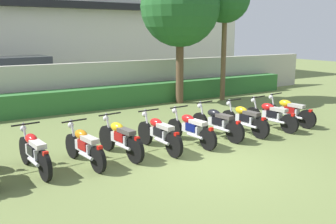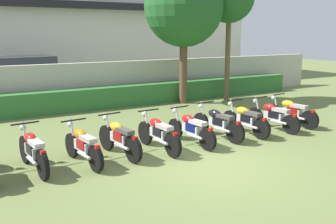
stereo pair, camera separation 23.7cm
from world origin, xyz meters
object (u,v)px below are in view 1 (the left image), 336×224
motorcycle_in_row_1 (34,151)px  motorcycle_in_row_3 (120,138)px  motorcycle_in_row_6 (217,122)px  motorcycle_in_row_8 (271,115)px  parked_car (20,79)px  motorcycle_in_row_2 (84,146)px  motorcycle_in_row_5 (191,128)px  tree_near_inspector (180,7)px  motorcycle_in_row_4 (159,133)px  motorcycle_in_row_7 (244,119)px  motorcycle_in_row_9 (288,111)px

motorcycle_in_row_1 → motorcycle_in_row_3: size_ratio=1.00×
motorcycle_in_row_1 → motorcycle_in_row_3: (1.95, -0.02, 0.00)m
motorcycle_in_row_6 → motorcycle_in_row_8: motorcycle_in_row_6 is taller
parked_car → motorcycle_in_row_1: (-1.44, -9.26, -0.48)m
motorcycle_in_row_2 → motorcycle_in_row_5: motorcycle_in_row_2 is taller
tree_near_inspector → motorcycle_in_row_4: bearing=-127.9°
parked_car → motorcycle_in_row_1: 9.38m
motorcycle_in_row_7 → motorcycle_in_row_8: (1.09, 0.00, -0.01)m
motorcycle_in_row_1 → motorcycle_in_row_9: motorcycle_in_row_1 is taller
tree_near_inspector → motorcycle_in_row_8: tree_near_inspector is taller
motorcycle_in_row_3 → motorcycle_in_row_7: motorcycle_in_row_3 is taller
motorcycle_in_row_8 → motorcycle_in_row_9: size_ratio=0.99×
motorcycle_in_row_1 → motorcycle_in_row_5: bearing=-96.9°
parked_car → motorcycle_in_row_3: parked_car is taller
parked_car → motorcycle_in_row_2: parked_car is taller
motorcycle_in_row_7 → motorcycle_in_row_9: motorcycle_in_row_7 is taller
motorcycle_in_row_9 → motorcycle_in_row_6: bearing=82.6°
parked_car → motorcycle_in_row_7: parked_car is taller
motorcycle_in_row_1 → motorcycle_in_row_9: bearing=-95.4°
motorcycle_in_row_2 → motorcycle_in_row_5: bearing=-96.4°
tree_near_inspector → motorcycle_in_row_6: tree_near_inspector is taller
motorcycle_in_row_5 → motorcycle_in_row_9: size_ratio=0.99×
parked_car → motorcycle_in_row_9: (6.40, -9.20, -0.49)m
parked_car → motorcycle_in_row_2: 9.41m
motorcycle_in_row_4 → motorcycle_in_row_5: (0.99, 0.03, -0.01)m
motorcycle_in_row_2 → motorcycle_in_row_4: size_ratio=0.94×
tree_near_inspector → motorcycle_in_row_9: tree_near_inspector is taller
tree_near_inspector → motorcycle_in_row_5: tree_near_inspector is taller
motorcycle_in_row_3 → motorcycle_in_row_7: 3.89m
motorcycle_in_row_3 → motorcycle_in_row_4: motorcycle_in_row_3 is taller
motorcycle_in_row_2 → motorcycle_in_row_8: size_ratio=0.94×
motorcycle_in_row_5 → motorcycle_in_row_9: (3.89, 0.13, 0.01)m
tree_near_inspector → motorcycle_in_row_1: bearing=-144.2°
parked_car → motorcycle_in_row_9: bearing=-62.3°
motorcycle_in_row_4 → motorcycle_in_row_5: motorcycle_in_row_4 is taller
parked_car → motorcycle_in_row_8: bearing=-66.6°
parked_car → tree_near_inspector: tree_near_inspector is taller
tree_near_inspector → motorcycle_in_row_4: tree_near_inspector is taller
motorcycle_in_row_7 → tree_near_inspector: bearing=-16.2°
tree_near_inspector → motorcycle_in_row_6: size_ratio=2.82×
motorcycle_in_row_5 → tree_near_inspector: bearing=-36.4°
motorcycle_in_row_5 → motorcycle_in_row_6: size_ratio=0.97×
tree_near_inspector → motorcycle_in_row_6: 6.38m
motorcycle_in_row_7 → motorcycle_in_row_8: motorcycle_in_row_7 is taller
tree_near_inspector → motorcycle_in_row_7: bearing=-102.4°
motorcycle_in_row_5 → motorcycle_in_row_3: bearing=82.7°
parked_car → motorcycle_in_row_9: size_ratio=2.46×
motorcycle_in_row_5 → parked_car: bearing=9.3°
motorcycle_in_row_9 → motorcycle_in_row_8: bearing=89.0°
motorcycle_in_row_3 → motorcycle_in_row_9: motorcycle_in_row_3 is taller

